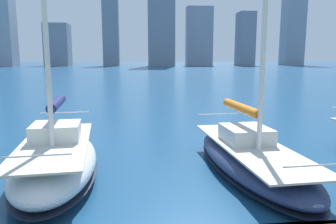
% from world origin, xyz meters
% --- Properties ---
extents(city_skyline, '(171.97, 23.43, 53.81)m').
position_xyz_m(city_skyline, '(2.11, -159.00, 21.42)').
color(city_skyline, '#86909F').
rests_on(city_skyline, ground).
extents(sailboat_orange, '(3.08, 8.28, 12.82)m').
position_xyz_m(sailboat_orange, '(-3.23, -6.13, 0.63)').
color(sailboat_orange, navy).
rests_on(sailboat_orange, ground).
extents(sailboat_navy, '(3.22, 7.10, 12.29)m').
position_xyz_m(sailboat_navy, '(3.48, -6.06, 0.76)').
color(sailboat_navy, silver).
rests_on(sailboat_navy, ground).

